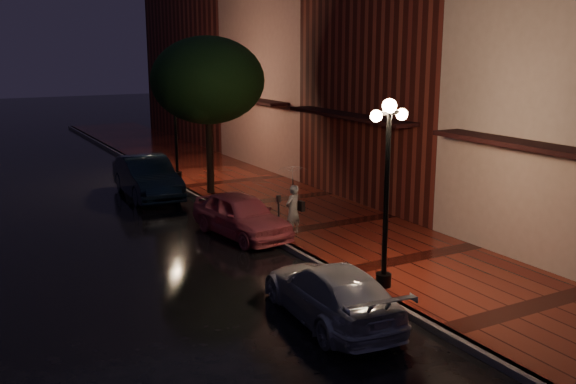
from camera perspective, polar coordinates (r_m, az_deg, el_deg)
ground at (r=19.00m, az=-1.62°, el=-4.19°), size 120.00×120.00×0.00m
sidewalk at (r=20.08m, az=4.09°, el=-3.06°), size 4.50×60.00×0.15m
curb at (r=18.98m, az=-1.62°, el=-3.98°), size 0.25×60.00×0.15m
storefront_mid at (r=23.77m, az=11.45°, el=12.44°), size 5.00×8.00×11.00m
storefront_far at (r=30.33m, az=1.37°, el=10.83°), size 5.00×8.00×9.00m
storefront_extra at (r=39.26m, az=-6.21°, el=11.95°), size 5.00×12.00×10.00m
streetlamp_near at (r=14.45m, az=8.78°, el=0.84°), size 0.96×0.36×4.31m
streetlamp_far at (r=26.76m, az=-9.98°, el=6.29°), size 0.96×0.36×4.31m
street_tree at (r=23.91m, az=-7.11°, el=9.58°), size 4.16×4.16×5.80m
pink_car at (r=19.16m, az=-4.16°, el=-2.05°), size 2.02×3.99×1.30m
navy_car at (r=24.62m, az=-12.42°, el=1.29°), size 1.78×4.69×1.53m
silver_car at (r=13.44m, az=3.84°, el=-8.89°), size 2.05×4.25×1.19m
woman_with_umbrella at (r=18.62m, az=0.45°, el=0.28°), size 0.86×0.87×2.06m
parking_meter at (r=18.60m, az=-0.84°, el=-1.73°), size 0.12×0.10×1.22m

